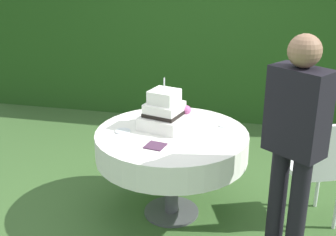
{
  "coord_description": "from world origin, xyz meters",
  "views": [
    {
      "loc": [
        0.66,
        -3.03,
        2.03
      ],
      "look_at": [
        -0.04,
        0.04,
        0.83
      ],
      "focal_mm": 46.29,
      "sensor_mm": 36.0,
      "label": 1
    }
  ],
  "objects_px": {
    "serving_plate_far": "(225,126)",
    "serving_plate_near": "(123,131)",
    "standing_person": "(294,141)",
    "cake_table": "(172,145)",
    "napkin_stack": "(155,146)",
    "garden_chair": "(318,163)",
    "wedding_cake": "(165,113)"
  },
  "relations": [
    {
      "from": "standing_person",
      "to": "garden_chair",
      "type": "bearing_deg",
      "value": 66.12
    },
    {
      "from": "wedding_cake",
      "to": "standing_person",
      "type": "xyz_separation_m",
      "value": [
        0.96,
        -0.52,
        0.08
      ]
    },
    {
      "from": "napkin_stack",
      "to": "standing_person",
      "type": "distance_m",
      "value": 0.97
    },
    {
      "from": "serving_plate_near",
      "to": "wedding_cake",
      "type": "bearing_deg",
      "value": 28.63
    },
    {
      "from": "serving_plate_near",
      "to": "standing_person",
      "type": "xyz_separation_m",
      "value": [
        1.25,
        -0.36,
        0.2
      ]
    },
    {
      "from": "napkin_stack",
      "to": "standing_person",
      "type": "bearing_deg",
      "value": -9.44
    },
    {
      "from": "wedding_cake",
      "to": "standing_person",
      "type": "distance_m",
      "value": 1.09
    },
    {
      "from": "serving_plate_near",
      "to": "napkin_stack",
      "type": "bearing_deg",
      "value": -33.17
    },
    {
      "from": "serving_plate_near",
      "to": "standing_person",
      "type": "bearing_deg",
      "value": -16.05
    },
    {
      "from": "serving_plate_far",
      "to": "napkin_stack",
      "type": "bearing_deg",
      "value": -132.32
    },
    {
      "from": "serving_plate_near",
      "to": "napkin_stack",
      "type": "xyz_separation_m",
      "value": [
        0.31,
        -0.2,
        -0.0
      ]
    },
    {
      "from": "cake_table",
      "to": "serving_plate_far",
      "type": "height_order",
      "value": "serving_plate_far"
    },
    {
      "from": "serving_plate_near",
      "to": "napkin_stack",
      "type": "distance_m",
      "value": 0.37
    },
    {
      "from": "standing_person",
      "to": "serving_plate_near",
      "type": "bearing_deg",
      "value": 163.95
    },
    {
      "from": "garden_chair",
      "to": "standing_person",
      "type": "height_order",
      "value": "standing_person"
    },
    {
      "from": "wedding_cake",
      "to": "napkin_stack",
      "type": "relative_size",
      "value": 3.02
    },
    {
      "from": "garden_chair",
      "to": "cake_table",
      "type": "bearing_deg",
      "value": -175.58
    },
    {
      "from": "cake_table",
      "to": "standing_person",
      "type": "bearing_deg",
      "value": -26.47
    },
    {
      "from": "wedding_cake",
      "to": "serving_plate_far",
      "type": "xyz_separation_m",
      "value": [
        0.47,
        0.13,
        -0.12
      ]
    },
    {
      "from": "serving_plate_far",
      "to": "serving_plate_near",
      "type": "bearing_deg",
      "value": -158.98
    },
    {
      "from": "standing_person",
      "to": "cake_table",
      "type": "bearing_deg",
      "value": 153.53
    },
    {
      "from": "wedding_cake",
      "to": "serving_plate_near",
      "type": "bearing_deg",
      "value": -151.37
    },
    {
      "from": "cake_table",
      "to": "wedding_cake",
      "type": "bearing_deg",
      "value": 132.07
    },
    {
      "from": "cake_table",
      "to": "wedding_cake",
      "type": "distance_m",
      "value": 0.26
    },
    {
      "from": "serving_plate_near",
      "to": "napkin_stack",
      "type": "relative_size",
      "value": 0.88
    },
    {
      "from": "cake_table",
      "to": "garden_chair",
      "type": "xyz_separation_m",
      "value": [
        1.11,
        0.09,
        -0.08
      ]
    },
    {
      "from": "cake_table",
      "to": "standing_person",
      "type": "xyz_separation_m",
      "value": [
        0.88,
        -0.44,
        0.31
      ]
    },
    {
      "from": "serving_plate_far",
      "to": "napkin_stack",
      "type": "height_order",
      "value": "serving_plate_far"
    },
    {
      "from": "napkin_stack",
      "to": "standing_person",
      "type": "height_order",
      "value": "standing_person"
    },
    {
      "from": "garden_chair",
      "to": "standing_person",
      "type": "xyz_separation_m",
      "value": [
        -0.23,
        -0.53,
        0.39
      ]
    },
    {
      "from": "serving_plate_near",
      "to": "garden_chair",
      "type": "distance_m",
      "value": 1.51
    },
    {
      "from": "wedding_cake",
      "to": "standing_person",
      "type": "bearing_deg",
      "value": -28.62
    }
  ]
}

